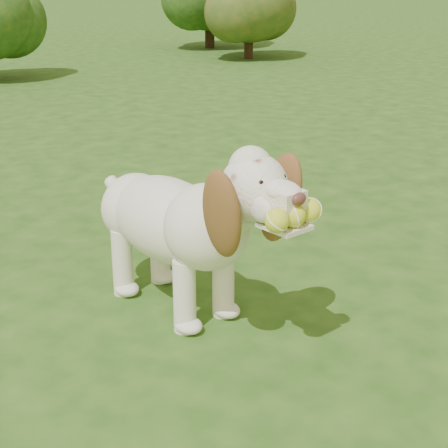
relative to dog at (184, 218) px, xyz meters
name	(u,v)px	position (x,y,z in m)	size (l,w,h in m)	color
ground	(101,317)	(-0.35, 0.12, -0.44)	(80.00, 80.00, 0.00)	#204513
dog	(184,218)	(0.00, 0.00, 0.00)	(0.63, 1.26, 0.82)	white
shrub_d	(249,5)	(4.58, 7.92, 0.44)	(1.44, 1.44, 1.49)	#382314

